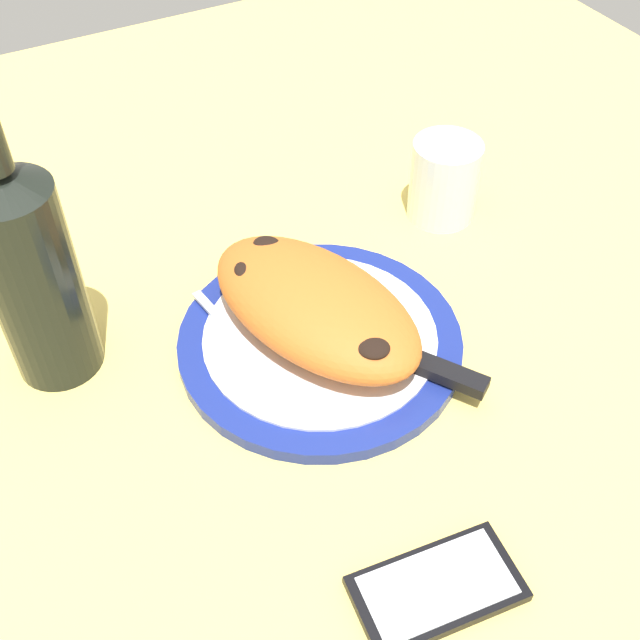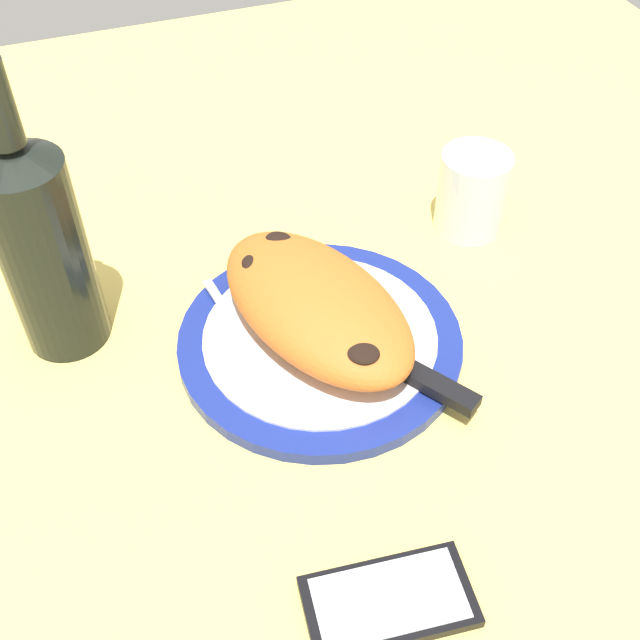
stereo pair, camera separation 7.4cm
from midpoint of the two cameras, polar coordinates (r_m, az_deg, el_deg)
ground_plane at (r=78.01cm, az=2.72°, el=-2.82°), size 150.00×150.00×3.00cm
plate at (r=76.28cm, az=2.78°, el=-1.67°), size 27.57×27.57×1.74cm
calzone at (r=74.19cm, az=2.82°, el=1.03°), size 26.71×19.45×6.05cm
fork at (r=74.22cm, az=-2.34°, el=-2.11°), size 17.30×3.99×0.40cm
knife at (r=72.74cm, az=9.30°, el=-3.84°), size 18.30×12.76×1.20cm
smartphone at (r=62.51cm, az=8.61°, el=-19.72°), size 8.00×13.27×1.16cm
water_glass at (r=90.39cm, az=13.26°, el=8.58°), size 7.70×7.70×9.33cm
wine_bottle at (r=73.10cm, az=-16.87°, el=5.20°), size 8.00×8.00×29.05cm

